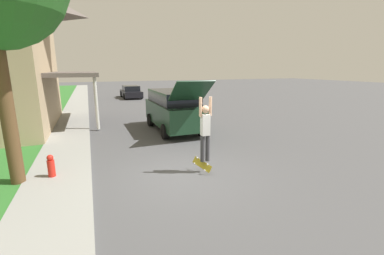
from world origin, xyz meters
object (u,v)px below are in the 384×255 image
suv_parked (173,109)px  fire_hydrant (51,166)px  car_down_street (131,92)px  skateboarder (205,129)px  skateboard (202,164)px

suv_parked → fire_hydrant: size_ratio=8.32×
suv_parked → car_down_street: (0.32, 16.33, -0.48)m
suv_parked → skateboarder: (-0.83, -5.73, 0.28)m
suv_parked → fire_hydrant: bearing=-138.8°
skateboarder → suv_parked: bearing=81.8°
skateboarder → skateboard: skateboarder is taller
suv_parked → car_down_street: 16.34m
skateboarder → fire_hydrant: skateboarder is taller
suv_parked → skateboard: 5.81m
suv_parked → skateboarder: size_ratio=2.76×
skateboarder → skateboard: (-0.08, 0.06, -1.15)m
suv_parked → skateboard: (-0.91, -5.67, -0.87)m
car_down_street → suv_parked: bearing=-91.1°
suv_parked → skateboard: size_ratio=7.63×
car_down_street → fire_hydrant: 21.59m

